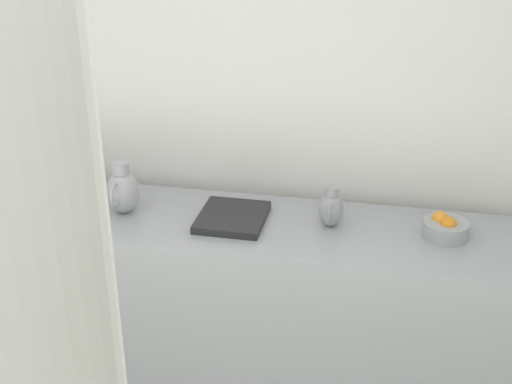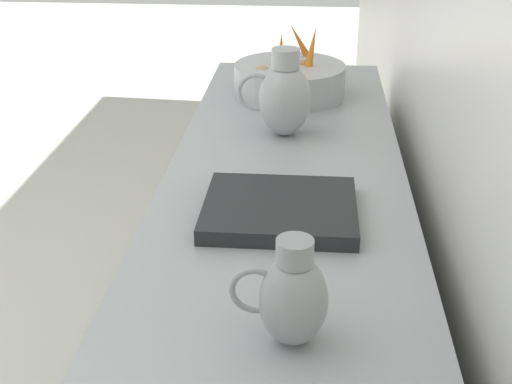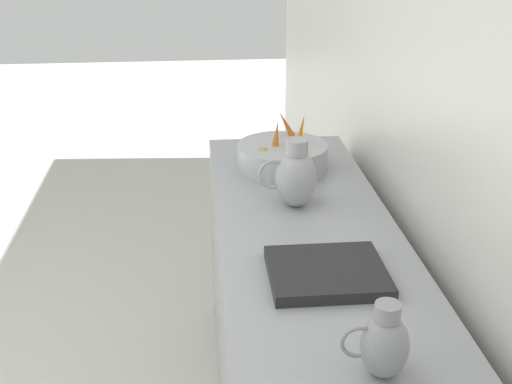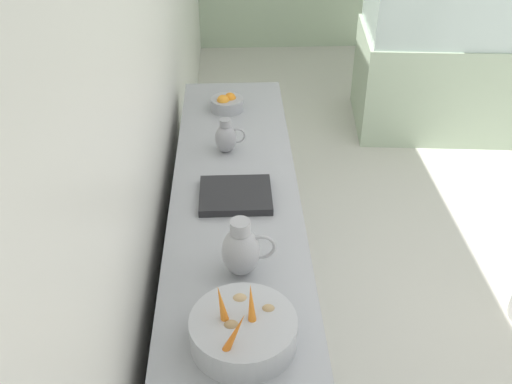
# 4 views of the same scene
# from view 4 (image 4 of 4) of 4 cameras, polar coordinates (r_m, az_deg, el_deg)

# --- Properties ---
(ground_plane) EXTENTS (15.08, 15.08, 0.00)m
(ground_plane) POSITION_cam_4_polar(r_m,az_deg,el_deg) (3.75, 22.97, -11.84)
(ground_plane) COLOR beige
(tile_wall_left) EXTENTS (0.10, 8.18, 3.00)m
(tile_wall_left) POSITION_cam_4_polar(r_m,az_deg,el_deg) (3.04, -10.53, 13.72)
(tile_wall_left) COLOR white
(tile_wall_left) RESTS_ON ground_plane
(prep_counter) EXTENTS (0.62, 2.65, 0.94)m
(prep_counter) POSITION_cam_4_polar(r_m,az_deg,el_deg) (3.11, -1.86, -7.47)
(prep_counter) COLOR #9EA0A5
(prep_counter) RESTS_ON ground_plane
(vegetable_colander) EXTENTS (0.37, 0.37, 0.25)m
(vegetable_colander) POSITION_cam_4_polar(r_m,az_deg,el_deg) (2.09, -1.26, -13.26)
(vegetable_colander) COLOR #ADAFB5
(vegetable_colander) RESTS_ON prep_counter
(orange_bowl) EXTENTS (0.20, 0.20, 0.11)m
(orange_bowl) POSITION_cam_4_polar(r_m,az_deg,el_deg) (3.60, -2.83, 8.57)
(orange_bowl) COLOR #9EA0A5
(orange_bowl) RESTS_ON prep_counter
(metal_pitcher_tall) EXTENTS (0.21, 0.15, 0.25)m
(metal_pitcher_tall) POSITION_cam_4_polar(r_m,az_deg,el_deg) (2.31, -1.42, -5.62)
(metal_pitcher_tall) COLOR #A3A3A8
(metal_pitcher_tall) RESTS_ON prep_counter
(metal_pitcher_short) EXTENTS (0.16, 0.11, 0.19)m
(metal_pitcher_short) POSITION_cam_4_polar(r_m,az_deg,el_deg) (3.13, -2.90, 5.31)
(metal_pitcher_short) COLOR #939399
(metal_pitcher_short) RESTS_ON prep_counter
(counter_sink_basin) EXTENTS (0.34, 0.30, 0.04)m
(counter_sink_basin) POSITION_cam_4_polar(r_m,az_deg,el_deg) (2.79, -1.99, -0.26)
(counter_sink_basin) COLOR #232326
(counter_sink_basin) RESTS_ON prep_counter
(glass_block_booth) EXTENTS (1.54, 1.15, 2.11)m
(glass_block_booth) POSITION_cam_4_polar(r_m,az_deg,el_deg) (5.36, 18.27, 16.35)
(glass_block_booth) COLOR #ADC1A3
(glass_block_booth) RESTS_ON ground_plane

